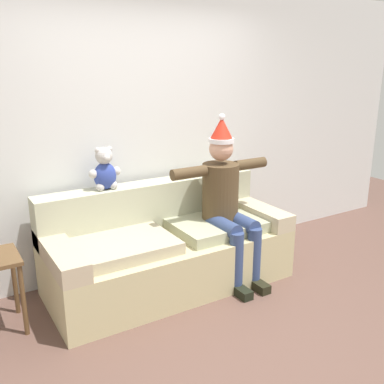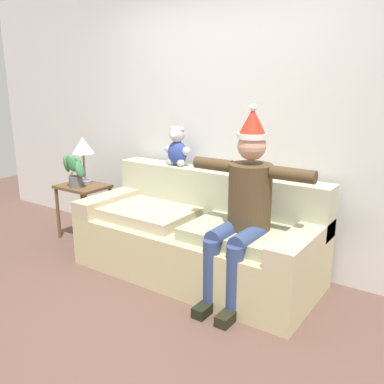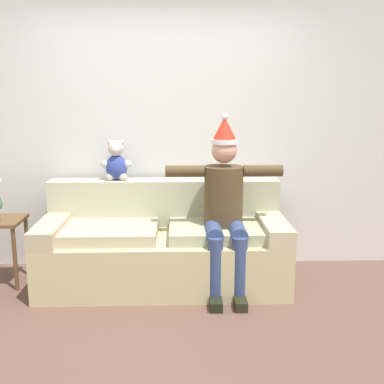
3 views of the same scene
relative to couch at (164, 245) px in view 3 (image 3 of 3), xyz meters
name	(u,v)px [view 3 (image 3 of 3)]	position (x,y,z in m)	size (l,w,h in m)	color
ground_plane	(160,336)	(0.00, -1.01, -0.35)	(10.00, 10.00, 0.00)	brown
back_wall	(164,130)	(0.00, 0.54, 1.00)	(7.00, 0.10, 2.70)	silver
couch	(164,245)	(0.00, 0.00, 0.00)	(2.17, 0.93, 0.90)	#C2B586
person_seated	(225,202)	(0.53, -0.17, 0.44)	(1.02, 0.77, 1.54)	#4E3A24
teddy_bear	(116,162)	(-0.45, 0.29, 0.73)	(0.29, 0.17, 0.38)	#304299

